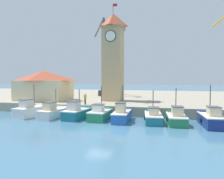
# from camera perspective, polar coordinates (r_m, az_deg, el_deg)

# --- Properties ---
(ground_plane) EXTENTS (300.00, 300.00, 0.00)m
(ground_plane) POSITION_cam_1_polar(r_m,az_deg,el_deg) (22.16, -3.42, -10.41)
(ground_plane) COLOR teal
(quay_wharf) EXTENTS (120.00, 40.00, 1.33)m
(quay_wharf) POSITION_cam_1_polar(r_m,az_deg,el_deg) (49.05, 6.73, -2.28)
(quay_wharf) COLOR #9E937F
(quay_wharf) RESTS_ON ground
(fishing_boat_far_left) EXTENTS (2.88, 5.00, 4.30)m
(fishing_boat_far_left) POSITION_cam_1_polar(r_m,az_deg,el_deg) (31.15, -20.45, -5.15)
(fishing_boat_far_left) COLOR silver
(fishing_boat_far_left) RESTS_ON ground
(fishing_boat_left_outer) EXTENTS (2.40, 4.93, 3.71)m
(fishing_boat_left_outer) POSITION_cam_1_polar(r_m,az_deg,el_deg) (29.43, -15.13, -5.73)
(fishing_boat_left_outer) COLOR silver
(fishing_boat_left_outer) RESTS_ON ground
(fishing_boat_left_inner) EXTENTS (2.45, 4.81, 3.71)m
(fishing_boat_left_inner) POSITION_cam_1_polar(r_m,az_deg,el_deg) (28.13, -9.15, -5.96)
(fishing_boat_left_inner) COLOR #196B7F
(fishing_boat_left_inner) RESTS_ON ground
(fishing_boat_mid_left) EXTENTS (2.18, 4.53, 4.10)m
(fishing_boat_mid_left) POSITION_cam_1_polar(r_m,az_deg,el_deg) (27.14, -3.14, -6.39)
(fishing_boat_mid_left) COLOR #237A4C
(fishing_boat_mid_left) RESTS_ON ground
(fishing_boat_center) EXTENTS (2.02, 4.95, 4.21)m
(fishing_boat_center) POSITION_cam_1_polar(r_m,az_deg,el_deg) (26.11, 2.55, -6.61)
(fishing_boat_center) COLOR #2356A8
(fishing_boat_center) RESTS_ON ground
(fishing_boat_mid_right) EXTENTS (2.47, 5.02, 3.71)m
(fishing_boat_mid_right) POSITION_cam_1_polar(r_m,az_deg,el_deg) (25.87, 10.71, -7.04)
(fishing_boat_mid_right) COLOR #196B7F
(fishing_boat_mid_right) RESTS_ON ground
(fishing_boat_right_inner) EXTENTS (2.37, 4.65, 4.03)m
(fishing_boat_right_inner) POSITION_cam_1_polar(r_m,az_deg,el_deg) (25.53, 16.46, -7.13)
(fishing_boat_right_inner) COLOR #237A4C
(fishing_boat_right_inner) RESTS_ON ground
(fishing_boat_right_outer) EXTENTS (2.37, 4.91, 4.41)m
(fishing_boat_right_outer) POSITION_cam_1_polar(r_m,az_deg,el_deg) (25.58, 24.53, -7.07)
(fishing_boat_right_outer) COLOR navy
(fishing_boat_right_outer) RESTS_ON ground
(clock_tower) EXTENTS (3.65, 3.65, 16.21)m
(clock_tower) POSITION_cam_1_polar(r_m,az_deg,el_deg) (37.17, 0.27, 8.94)
(clock_tower) COLOR tan
(clock_tower) RESTS_ON quay_wharf
(warehouse_left) EXTENTS (8.92, 6.44, 5.09)m
(warehouse_left) POSITION_cam_1_polar(r_m,az_deg,el_deg) (39.85, -17.36, 1.13)
(warehouse_left) COLOR beige
(warehouse_left) RESTS_ON quay_wharf
(port_crane_far) EXTENTS (5.68, 8.52, 16.73)m
(port_crane_far) POSITION_cam_1_polar(r_m,az_deg,el_deg) (47.20, -2.21, 6.19)
(port_crane_far) COLOR #353539
(port_crane_far) RESTS_ON quay_wharf
(dock_worker_near_tower) EXTENTS (0.34, 0.22, 1.62)m
(dock_worker_near_tower) POSITION_cam_1_polar(r_m,az_deg,el_deg) (31.61, -7.02, -2.41)
(dock_worker_near_tower) COLOR #33333D
(dock_worker_near_tower) RESTS_ON quay_wharf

